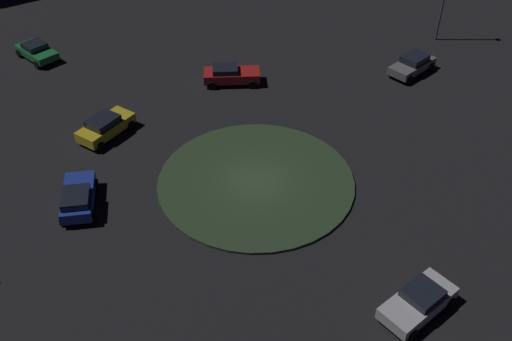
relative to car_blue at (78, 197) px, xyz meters
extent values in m
plane|color=black|center=(9.43, -5.35, -0.80)|extent=(120.25, 120.25, 0.00)
cylinder|color=#2D4228|center=(9.43, -5.35, -0.72)|extent=(12.45, 12.45, 0.18)
cube|color=#1E38A5|center=(0.08, 0.12, -0.09)|extent=(3.68, 4.32, 0.72)
cube|color=black|center=(-0.31, -0.48, 0.49)|extent=(2.38, 2.48, 0.45)
cylinder|color=black|center=(0.12, 1.81, -0.45)|extent=(0.57, 0.71, 0.70)
cylinder|color=black|center=(1.61, 0.83, -0.45)|extent=(0.57, 0.71, 0.70)
cylinder|color=black|center=(-1.46, -0.59, -0.45)|extent=(0.57, 0.71, 0.70)
cylinder|color=black|center=(0.04, -1.57, -0.45)|extent=(0.57, 0.71, 0.70)
cube|color=silver|center=(8.71, -18.13, -0.13)|extent=(4.21, 2.00, 0.68)
cube|color=black|center=(8.95, -18.14, 0.42)|extent=(1.81, 1.69, 0.42)
cylinder|color=black|center=(7.18, -19.00, -0.47)|extent=(0.67, 0.24, 0.66)
cylinder|color=black|center=(7.25, -17.15, -0.47)|extent=(0.67, 0.24, 0.66)
cylinder|color=black|center=(10.17, -19.11, -0.47)|extent=(0.67, 0.24, 0.66)
cylinder|color=black|center=(10.23, -17.26, -0.47)|extent=(0.67, 0.24, 0.66)
cube|color=#1E7238|center=(6.52, 19.01, -0.16)|extent=(2.20, 4.13, 0.59)
cube|color=black|center=(6.51, 19.17, 0.36)|extent=(1.78, 1.82, 0.46)
cylinder|color=black|center=(5.47, 20.36, -0.46)|extent=(0.28, 0.71, 0.70)
cylinder|color=black|center=(7.33, 20.52, -0.46)|extent=(0.28, 0.71, 0.70)
cylinder|color=black|center=(5.72, 17.50, -0.46)|extent=(0.28, 0.71, 0.70)
cylinder|color=black|center=(7.57, 17.66, -0.46)|extent=(0.28, 0.71, 0.70)
cube|color=red|center=(16.15, 4.99, -0.09)|extent=(4.52, 4.13, 0.73)
cube|color=black|center=(15.76, 5.30, 0.48)|extent=(2.49, 2.43, 0.41)
cylinder|color=black|center=(17.93, 4.69, -0.45)|extent=(0.68, 0.61, 0.70)
cylinder|color=black|center=(16.82, 3.31, -0.45)|extent=(0.68, 0.61, 0.70)
cylinder|color=black|center=(15.48, 6.66, -0.45)|extent=(0.68, 0.61, 0.70)
cylinder|color=black|center=(14.36, 5.28, -0.45)|extent=(0.68, 0.61, 0.70)
cube|color=slate|center=(28.04, -3.52, -0.14)|extent=(4.28, 1.92, 0.63)
cube|color=black|center=(28.28, -3.51, 0.43)|extent=(2.06, 1.64, 0.52)
cylinder|color=black|center=(26.54, -4.46, -0.45)|extent=(0.70, 0.24, 0.70)
cylinder|color=black|center=(26.49, -2.66, -0.45)|extent=(0.70, 0.24, 0.70)
cylinder|color=black|center=(29.59, -4.37, -0.45)|extent=(0.70, 0.24, 0.70)
cylinder|color=black|center=(29.54, -2.57, -0.45)|extent=(0.70, 0.24, 0.70)
cube|color=gold|center=(5.10, 5.42, -0.13)|extent=(4.46, 2.77, 0.72)
cube|color=black|center=(4.93, 5.37, 0.48)|extent=(2.40, 2.04, 0.49)
cylinder|color=black|center=(6.32, 6.66, -0.49)|extent=(0.67, 0.37, 0.64)
cylinder|color=black|center=(6.77, 4.92, -0.49)|extent=(0.67, 0.37, 0.64)
cylinder|color=black|center=(3.43, 5.91, -0.49)|extent=(0.67, 0.37, 0.64)
cylinder|color=black|center=(3.88, 4.18, -0.49)|extent=(0.67, 0.37, 0.64)
camera|label=1|loc=(-9.49, -26.43, 23.25)|focal=41.19mm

